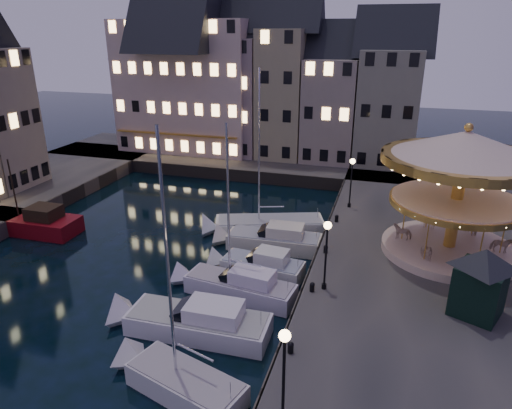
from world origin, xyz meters
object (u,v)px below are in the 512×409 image
(bollard_d, at_px, (337,218))
(motorboat_d, at_px, (257,266))
(carousel, at_px, (462,170))
(streetlamp_a, at_px, (284,364))
(streetlamp_c, at_px, (351,176))
(bollard_c, at_px, (326,249))
(motorboat_a, at_px, (176,380))
(motorboat_c, at_px, (234,285))
(red_fishing_boat, at_px, (32,223))
(motorboat_e, at_px, (269,240))
(motorboat_f, at_px, (262,226))
(bollard_a, at_px, (291,347))
(motorboat_b, at_px, (191,322))
(bollard_b, at_px, (312,287))
(streetlamp_b, at_px, (326,246))
(ticket_kiosk, at_px, (483,271))

(bollard_d, xyz_separation_m, motorboat_d, (-4.22, -7.43, -0.97))
(motorboat_d, relative_size, carousel, 0.65)
(streetlamp_a, xyz_separation_m, streetlamp_c, (0.00, 23.50, 0.00))
(bollard_c, relative_size, motorboat_a, 0.05)
(bollard_c, distance_m, bollard_d, 5.50)
(streetlamp_c, distance_m, bollard_d, 4.29)
(motorboat_c, xyz_separation_m, red_fishing_boat, (-18.59, 4.19, 0.03))
(streetlamp_a, height_order, streetlamp_c, same)
(motorboat_e, xyz_separation_m, motorboat_f, (-1.25, 2.57, -0.11))
(bollard_a, relative_size, bollard_c, 1.00)
(streetlamp_a, height_order, motorboat_b, streetlamp_a)
(motorboat_c, distance_m, carousel, 15.82)
(bollard_b, xyz_separation_m, motorboat_b, (-5.77, -3.82, -0.96))
(motorboat_e, bearing_deg, streetlamp_a, -72.97)
(bollard_a, xyz_separation_m, carousel, (7.83, 12.88, 5.41))
(bollard_c, height_order, bollard_d, same)
(motorboat_c, bearing_deg, bollard_c, 44.35)
(bollard_d, relative_size, motorboat_c, 0.05)
(motorboat_e, height_order, motorboat_f, motorboat_f)
(carousel, bearing_deg, bollard_d, 158.25)
(motorboat_d, bearing_deg, motorboat_e, 93.97)
(motorboat_a, height_order, carousel, motorboat_a)
(red_fishing_boat, bearing_deg, bollard_a, -23.09)
(streetlamp_b, height_order, bollard_a, streetlamp_b)
(bollard_a, xyz_separation_m, bollard_c, (0.00, 10.50, 0.00))
(bollard_a, bearing_deg, bollard_d, 90.00)
(bollard_c, distance_m, motorboat_c, 6.80)
(motorboat_d, xyz_separation_m, ticket_kiosk, (12.76, -2.73, 3.18))
(motorboat_d, bearing_deg, motorboat_b, -102.68)
(streetlamp_a, relative_size, motorboat_b, 0.48)
(bollard_c, relative_size, carousel, 0.06)
(streetlamp_c, bearing_deg, bollard_d, -99.73)
(motorboat_e, bearing_deg, motorboat_f, 115.97)
(motorboat_d, xyz_separation_m, carousel, (12.04, 4.31, 6.38))
(motorboat_e, bearing_deg, streetlamp_b, -52.50)
(motorboat_b, distance_m, motorboat_c, 4.22)
(streetlamp_a, distance_m, streetlamp_c, 23.50)
(streetlamp_a, relative_size, bollard_a, 7.32)
(bollard_c, distance_m, motorboat_d, 4.74)
(bollard_c, height_order, motorboat_c, motorboat_c)
(streetlamp_a, relative_size, ticket_kiosk, 0.98)
(bollard_d, relative_size, motorboat_d, 0.09)
(motorboat_a, bearing_deg, streetlamp_a, -16.96)
(motorboat_f, bearing_deg, bollard_c, -39.35)
(streetlamp_c, xyz_separation_m, motorboat_c, (-5.42, -13.71, -3.34))
(motorboat_d, bearing_deg, bollard_b, -36.09)
(streetlamp_c, distance_m, motorboat_d, 12.41)
(motorboat_d, relative_size, motorboat_e, 0.81)
(motorboat_f, distance_m, carousel, 15.23)
(motorboat_d, height_order, motorboat_e, same)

